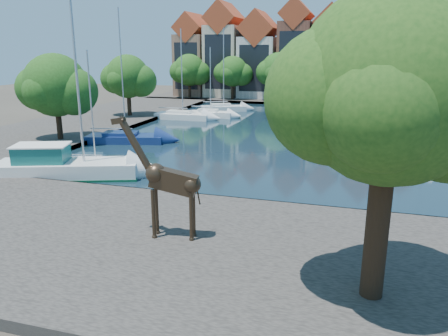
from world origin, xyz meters
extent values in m
plane|color=#38332B|center=(0.00, 0.00, 0.00)|extent=(160.00, 160.00, 0.00)
cube|color=black|center=(0.00, 24.00, 0.04)|extent=(38.00, 50.00, 0.08)
cube|color=#46423C|center=(0.00, -7.00, 0.25)|extent=(50.00, 14.00, 0.50)
cube|color=#46423C|center=(0.00, 56.00, 0.25)|extent=(60.00, 16.00, 0.50)
cube|color=#46423C|center=(-25.00, 24.00, 0.25)|extent=(14.00, 52.00, 0.50)
cylinder|color=#332114|center=(7.50, -9.00, 3.25)|extent=(0.80, 0.80, 5.50)
sphere|color=#1D4413|center=(7.50, -9.00, 7.92)|extent=(6.40, 6.40, 6.40)
sphere|color=#1D4413|center=(5.74, -9.40, 7.60)|extent=(4.48, 4.48, 4.48)
cube|color=#8A624B|center=(-23.00, 56.00, 6.00)|extent=(5.39, 9.00, 11.00)
cube|color=maroon|center=(-23.00, 56.00, 12.71)|extent=(5.44, 9.18, 5.44)
cube|color=black|center=(-23.00, 51.52, 6.00)|extent=(4.40, 0.05, 8.25)
cube|color=beige|center=(-17.00, 56.00, 6.75)|extent=(5.88, 9.00, 12.50)
cube|color=maroon|center=(-17.00, 56.00, 14.32)|extent=(5.94, 9.18, 5.94)
cube|color=black|center=(-17.00, 51.52, 6.75)|extent=(4.80, 0.05, 9.38)
cube|color=silver|center=(-10.50, 56.00, 5.75)|extent=(6.37, 9.00, 10.50)
cube|color=maroon|center=(-10.50, 56.00, 12.43)|extent=(6.43, 9.18, 6.43)
cube|color=black|center=(-10.50, 51.52, 5.75)|extent=(5.20, 0.05, 7.88)
cube|color=brown|center=(-4.00, 56.00, 7.00)|extent=(5.39, 9.00, 13.00)
cube|color=maroon|center=(-4.00, 56.00, 14.71)|extent=(5.44, 9.18, 5.44)
cube|color=black|center=(-4.00, 51.52, 7.00)|extent=(4.40, 0.05, 9.75)
cube|color=tan|center=(2.00, 56.00, 6.25)|extent=(5.88, 9.00, 11.50)
cube|color=maroon|center=(2.00, 56.00, 13.32)|extent=(5.94, 9.18, 5.94)
cube|color=black|center=(2.00, 51.52, 6.25)|extent=(4.80, 0.05, 8.62)
cube|color=#BDB4A1|center=(8.50, 56.00, 6.50)|extent=(6.37, 9.00, 12.00)
cube|color=maroon|center=(8.50, 56.00, 13.93)|extent=(6.43, 9.18, 6.43)
cube|color=black|center=(8.50, 51.52, 6.50)|extent=(5.20, 0.05, 9.00)
cube|color=brown|center=(15.00, 56.00, 5.75)|extent=(5.39, 9.00, 10.50)
cube|color=maroon|center=(15.00, 56.00, 12.21)|extent=(5.44, 9.18, 5.44)
cube|color=black|center=(15.00, 51.52, 5.75)|extent=(4.40, 0.05, 7.88)
cylinder|color=#332114|center=(-22.00, 50.50, 2.10)|extent=(0.50, 0.50, 3.20)
sphere|color=#1F4313|center=(-22.00, 50.50, 5.38)|extent=(5.60, 5.60, 5.60)
sphere|color=#1F4313|center=(-20.32, 50.80, 4.82)|extent=(4.20, 4.20, 4.20)
sphere|color=#1F4313|center=(-23.54, 50.10, 5.10)|extent=(3.92, 3.92, 3.92)
cylinder|color=#332114|center=(-14.00, 50.50, 2.10)|extent=(0.50, 0.50, 3.20)
sphere|color=#1F4313|center=(-14.00, 50.50, 5.26)|extent=(5.20, 5.20, 5.20)
sphere|color=#1F4313|center=(-12.44, 50.80, 4.74)|extent=(3.90, 3.90, 3.90)
sphere|color=#1F4313|center=(-15.43, 50.10, 5.00)|extent=(3.64, 3.64, 3.64)
cylinder|color=#332114|center=(-6.00, 50.50, 2.10)|extent=(0.50, 0.50, 3.20)
sphere|color=#1F4313|center=(-6.00, 50.50, 5.50)|extent=(6.00, 6.00, 6.00)
sphere|color=#1F4313|center=(-4.20, 50.80, 4.90)|extent=(4.50, 4.50, 4.50)
sphere|color=#1F4313|center=(-7.65, 50.10, 5.20)|extent=(4.20, 4.20, 4.20)
cylinder|color=#332114|center=(2.00, 50.50, 2.10)|extent=(0.50, 0.50, 3.20)
sphere|color=#1F4313|center=(2.00, 50.50, 5.32)|extent=(5.40, 5.40, 5.40)
sphere|color=#1F4313|center=(3.62, 50.80, 4.78)|extent=(4.05, 4.05, 4.05)
sphere|color=#1F4313|center=(0.51, 50.10, 5.05)|extent=(3.78, 3.78, 3.78)
cylinder|color=#332114|center=(10.00, 50.50, 2.10)|extent=(0.50, 0.50, 3.20)
sphere|color=#1F4313|center=(10.00, 50.50, 5.44)|extent=(5.80, 5.80, 5.80)
sphere|color=#1F4313|center=(11.74, 50.80, 4.86)|extent=(4.35, 4.35, 4.35)
sphere|color=#1F4313|center=(8.40, 50.10, 5.15)|extent=(4.06, 4.06, 4.06)
cylinder|color=#332114|center=(18.00, 50.50, 2.10)|extent=(0.50, 0.50, 3.20)
sphere|color=#1F4313|center=(18.00, 50.50, 5.26)|extent=(5.20, 5.20, 5.20)
sphere|color=#1F4313|center=(19.56, 50.80, 4.74)|extent=(3.90, 3.90, 3.90)
sphere|color=#1F4313|center=(16.57, 50.10, 5.00)|extent=(3.64, 3.64, 3.64)
cylinder|color=#332114|center=(-21.00, 12.00, 2.20)|extent=(0.54, 0.54, 3.40)
sphere|color=#1F4313|center=(-21.00, 12.00, 5.70)|extent=(6.00, 6.00, 6.00)
sphere|color=#1F4313|center=(-19.20, 12.30, 5.10)|extent=(4.50, 4.50, 4.50)
sphere|color=#1F4313|center=(-22.65, 11.60, 5.40)|extent=(4.20, 4.20, 4.20)
cylinder|color=#332114|center=(-22.00, 28.00, 2.20)|extent=(0.54, 0.54, 3.40)
sphere|color=#1F4313|center=(-22.00, 28.00, 5.58)|extent=(5.60, 5.60, 5.60)
sphere|color=#1F4313|center=(-20.32, 28.30, 5.02)|extent=(4.20, 4.20, 4.20)
sphere|color=#1F4313|center=(-23.54, 27.60, 5.30)|extent=(3.92, 3.92, 3.92)
cylinder|color=#322519|center=(-2.11, -6.71, 1.67)|extent=(0.18, 0.18, 2.35)
cylinder|color=#322519|center=(-2.18, -6.22, 1.67)|extent=(0.18, 0.18, 2.35)
cylinder|color=#322519|center=(-0.34, -6.47, 1.67)|extent=(0.18, 0.18, 2.35)
cylinder|color=#322519|center=(-0.41, -5.98, 1.67)|extent=(0.18, 0.18, 2.35)
cube|color=#322519|center=(-1.20, -6.34, 3.24)|extent=(2.34, 0.92, 1.37)
cylinder|color=#322519|center=(-2.86, -6.56, 4.77)|extent=(1.54, 0.54, 2.43)
cube|color=#322519|center=(-3.65, -6.67, 5.96)|extent=(0.67, 0.29, 0.37)
cube|color=silver|center=(-13.00, 2.00, 0.80)|extent=(10.43, 6.14, 1.44)
cube|color=#145852|center=(-14.67, 1.41, 1.74)|extent=(4.07, 3.27, 1.33)
cylinder|color=#B2B2B7|center=(-11.89, 2.40, 6.73)|extent=(0.18, 0.18, 11.08)
cube|color=silver|center=(-12.00, 4.00, 0.51)|extent=(6.13, 3.11, 0.86)
cube|color=silver|center=(-12.00, 4.00, 0.79)|extent=(2.78, 1.89, 0.48)
cylinder|color=#B2B2B7|center=(-12.00, 4.00, 4.87)|extent=(0.11, 0.11, 8.24)
cube|color=navy|center=(-15.00, 14.10, 0.55)|extent=(7.91, 4.37, 0.94)
cube|color=navy|center=(-15.00, 14.10, 0.87)|extent=(3.63, 2.58, 0.52)
cylinder|color=#B2B2B7|center=(-15.00, 14.10, 6.78)|extent=(0.13, 0.13, 11.94)
cube|color=white|center=(-15.00, 29.43, 0.58)|extent=(7.26, 2.71, 0.99)
cube|color=white|center=(-15.00, 29.43, 0.91)|extent=(3.20, 1.85, 0.55)
cylinder|color=#B2B2B7|center=(-15.00, 29.43, 6.18)|extent=(0.13, 0.13, 10.65)
cube|color=white|center=(-12.00, 32.08, 0.57)|extent=(6.01, 2.26, 0.99)
cube|color=white|center=(-12.00, 32.08, 0.90)|extent=(2.65, 1.54, 0.55)
cylinder|color=#B2B2B7|center=(-12.00, 32.08, 5.04)|extent=(0.13, 0.13, 8.38)
cube|color=silver|center=(-12.00, 38.25, 0.58)|extent=(6.92, 4.82, 1.00)
cube|color=silver|center=(-12.00, 38.25, 0.91)|extent=(3.28, 2.66, 0.55)
cylinder|color=#B2B2B7|center=(-12.00, 38.25, 6.39)|extent=(0.13, 0.13, 11.07)
cube|color=navy|center=(13.26, 20.00, 0.47)|extent=(6.64, 3.94, 0.79)
cube|color=navy|center=(13.26, 20.00, 0.74)|extent=(3.07, 2.27, 0.44)
cylinder|color=#B2B2B7|center=(13.26, 20.00, 5.71)|extent=(0.10, 0.10, 10.03)
cube|color=white|center=(12.00, 25.21, 0.47)|extent=(5.50, 2.12, 0.79)
cube|color=white|center=(12.00, 25.21, 0.74)|extent=(2.43, 1.43, 0.44)
cylinder|color=#B2B2B7|center=(12.00, 25.21, 4.98)|extent=(0.11, 0.11, 8.57)
cube|color=silver|center=(14.27, 36.52, 0.51)|extent=(4.74, 1.94, 0.86)
cube|color=silver|center=(14.27, 36.52, 0.79)|extent=(2.10, 1.27, 0.48)
cylinder|color=#B2B2B7|center=(14.27, 36.52, 4.35)|extent=(0.11, 0.11, 7.22)
camera|label=1|loc=(6.36, -23.92, 9.09)|focal=35.00mm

